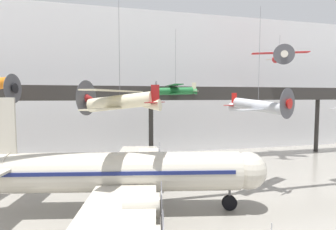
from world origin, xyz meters
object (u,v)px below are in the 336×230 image
Objects in this scene: suspended_plane_silver_racer at (258,106)px; suspended_plane_green_biplane at (175,91)px; airliner_silver_main at (119,172)px; suspended_plane_red_highwing at (279,56)px; suspended_plane_cream_biplane at (120,102)px.

suspended_plane_green_biplane is (-5.99, 11.25, 1.81)m from suspended_plane_silver_racer.
suspended_plane_red_highwing is (25.64, 13.86, 12.73)m from airliner_silver_main.
suspended_plane_cream_biplane is 16.00m from suspended_plane_green_biplane.
suspended_plane_silver_racer is at bearing 19.77° from airliner_silver_main.
airliner_silver_main is 2.73× the size of suspended_plane_cream_biplane.
airliner_silver_main is 3.04× the size of suspended_plane_green_biplane.
airliner_silver_main is 17.58m from suspended_plane_green_biplane.
airliner_silver_main is 2.62× the size of suspended_plane_silver_racer.
suspended_plane_red_highwing is 17.83m from suspended_plane_green_biplane.
suspended_plane_red_highwing is (10.99, 11.66, 7.26)m from suspended_plane_silver_racer.
suspended_plane_green_biplane reaches higher than suspended_plane_silver_racer.
suspended_plane_green_biplane reaches higher than suspended_plane_cream_biplane.
suspended_plane_silver_racer is at bearing -141.54° from suspended_plane_cream_biplane.
suspended_plane_green_biplane is at bearing -178.04° from suspended_plane_silver_racer.
suspended_plane_cream_biplane reaches higher than airliner_silver_main.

